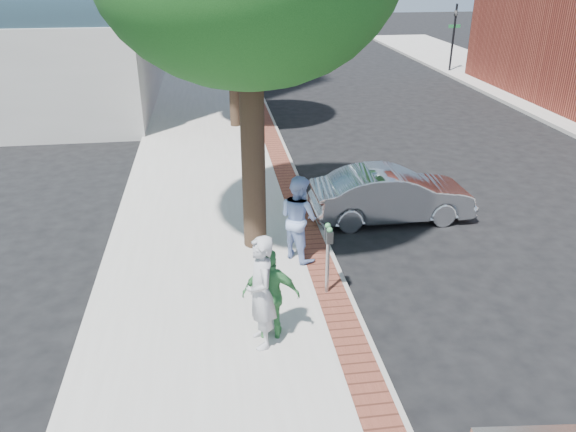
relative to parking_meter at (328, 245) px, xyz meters
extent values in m
plane|color=black|center=(-0.61, 0.37, -1.21)|extent=(120.00, 120.00, 0.00)
cube|color=#9E9991|center=(-2.11, 8.37, -1.13)|extent=(5.00, 60.00, 0.15)
cube|color=brown|center=(0.09, 8.37, -1.05)|extent=(0.60, 60.00, 0.01)
cube|color=gray|center=(0.44, 8.37, -1.13)|extent=(0.10, 60.00, 0.15)
cylinder|color=black|center=(0.29, 22.37, 0.69)|extent=(0.12, 0.12, 3.80)
imported|color=black|center=(0.29, 22.37, 1.79)|extent=(0.18, 0.15, 0.90)
cube|color=#1E7238|center=(0.29, 22.37, 1.39)|extent=(0.70, 0.03, 0.18)
cylinder|color=black|center=(11.89, 22.37, 0.69)|extent=(0.12, 0.12, 3.80)
imported|color=black|center=(11.89, 22.37, 1.79)|extent=(0.18, 0.15, 0.90)
cube|color=#1E7238|center=(11.89, 22.37, 1.39)|extent=(0.70, 0.03, 0.18)
cylinder|color=black|center=(-1.21, 2.27, 1.14)|extent=(0.52, 0.52, 4.40)
cylinder|color=black|center=(-1.11, 12.37, 0.87)|extent=(0.40, 0.40, 3.85)
cylinder|color=gray|center=(0.00, 0.00, -0.48)|extent=(0.07, 0.07, 1.15)
cube|color=#2D3030|center=(0.00, -0.09, 0.21)|extent=(0.12, 0.14, 0.24)
cube|color=#2D3030|center=(0.00, 0.09, 0.21)|extent=(0.12, 0.14, 0.24)
sphere|color=#3F8C4C|center=(0.00, -0.09, 0.36)|extent=(0.11, 0.11, 0.11)
sphere|color=#3F8C4C|center=(0.00, 0.09, 0.36)|extent=(0.11, 0.11, 0.11)
imported|color=#A9A9AE|center=(-1.42, -1.41, -0.04)|extent=(0.59, 0.80, 2.03)
imported|color=#91ABE0|center=(-0.33, 1.51, -0.10)|extent=(1.11, 1.17, 1.90)
imported|color=#42924D|center=(-1.24, -1.23, -0.22)|extent=(1.04, 0.59, 1.68)
imported|color=#AFB0B6|center=(2.38, 3.44, -0.53)|extent=(4.11, 1.47, 1.35)
imported|color=black|center=(1.18, 22.00, -0.56)|extent=(3.90, 1.82, 1.29)
camera|label=1|loc=(-2.07, -9.24, 4.98)|focal=35.00mm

